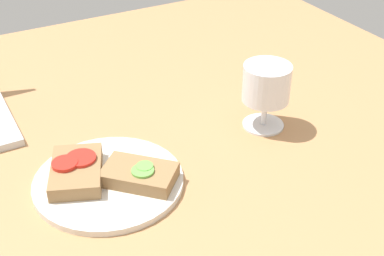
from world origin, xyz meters
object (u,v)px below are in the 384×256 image
sandwich_with_tomato (76,170)px  wine_glass (266,86)px  sandwich_with_cucumber (139,174)px  plate (109,182)px

sandwich_with_tomato → wine_glass: wine_glass is taller
wine_glass → sandwich_with_tomato: bearing=179.4°
sandwich_with_cucumber → wine_glass: size_ratio=1.04×
plate → sandwich_with_tomato: size_ratio=1.72×
sandwich_with_cucumber → wine_glass: bearing=10.8°
sandwich_with_cucumber → plate: bearing=146.6°
sandwich_with_tomato → wine_glass: size_ratio=1.12×
plate → sandwich_with_cucumber: (4.16, -2.74, 1.74)cm
sandwich_with_tomato → sandwich_with_cucumber: 9.97cm
sandwich_with_tomato → sandwich_with_cucumber: size_ratio=1.07×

